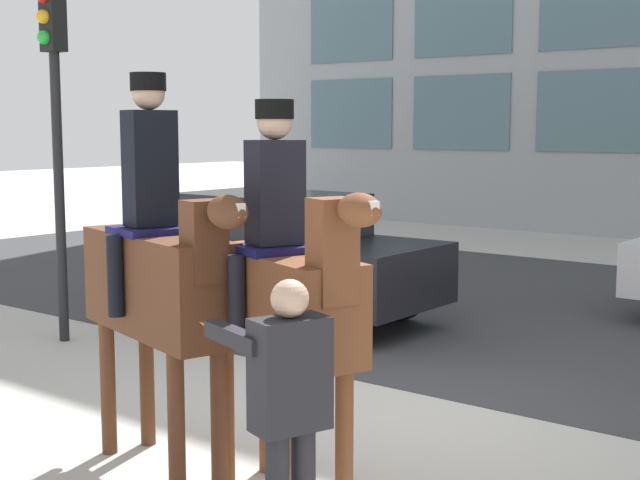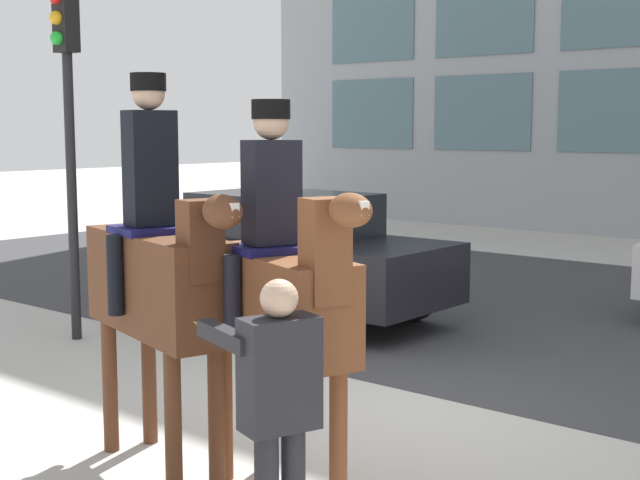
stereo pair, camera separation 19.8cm
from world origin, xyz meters
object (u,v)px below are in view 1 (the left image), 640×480
(mounted_horse_companion, at_px, (284,293))
(street_car_near_lane, at_px, (277,254))
(traffic_light, at_px, (55,104))
(mounted_horse_lead, at_px, (160,273))
(pedestrian_bystander, at_px, (287,404))

(mounted_horse_companion, relative_size, street_car_near_lane, 0.61)
(mounted_horse_companion, relative_size, traffic_light, 0.65)
(traffic_light, bearing_deg, street_car_near_lane, 66.63)
(mounted_horse_lead, bearing_deg, traffic_light, 168.88)
(mounted_horse_companion, relative_size, pedestrian_bystander, 1.59)
(mounted_horse_companion, bearing_deg, traffic_light, -179.76)
(mounted_horse_lead, distance_m, pedestrian_bystander, 1.76)
(mounted_horse_companion, height_order, pedestrian_bystander, mounted_horse_companion)
(traffic_light, bearing_deg, mounted_horse_lead, -26.82)
(mounted_horse_companion, height_order, traffic_light, traffic_light)
(street_car_near_lane, distance_m, traffic_light, 3.22)
(traffic_light, bearing_deg, mounted_horse_companion, -20.48)
(mounted_horse_companion, distance_m, street_car_near_lane, 5.64)
(mounted_horse_lead, relative_size, pedestrian_bystander, 1.71)
(mounted_horse_companion, xyz_separation_m, pedestrian_bystander, (0.61, -0.69, -0.42))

